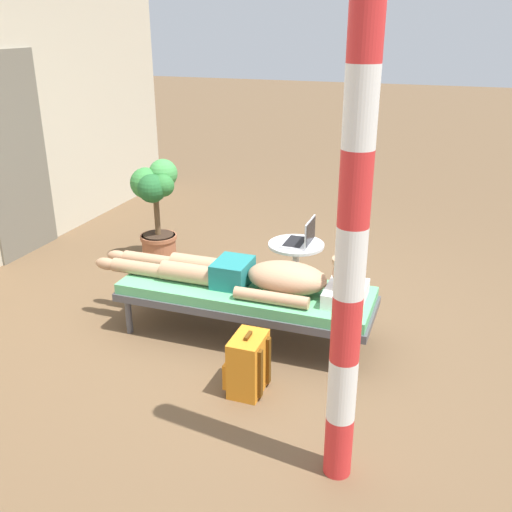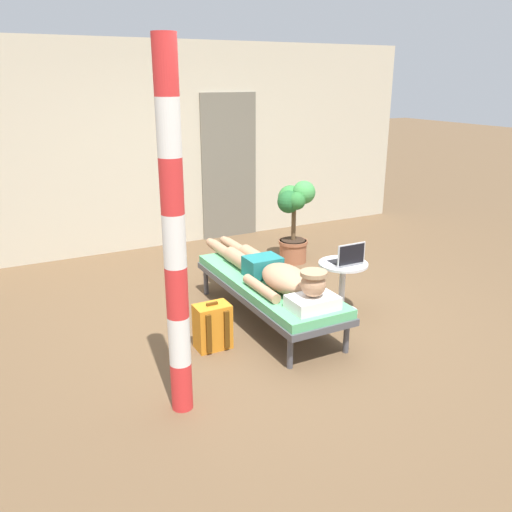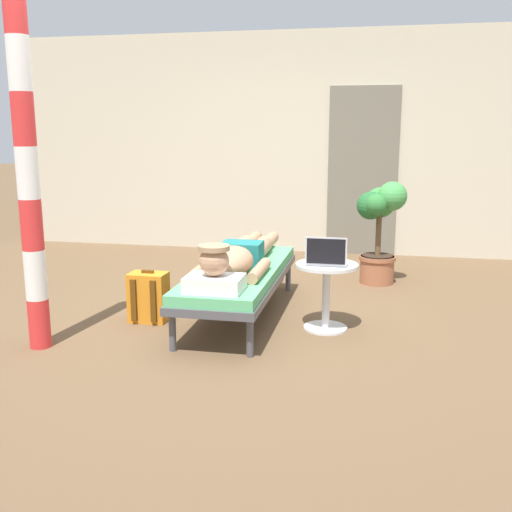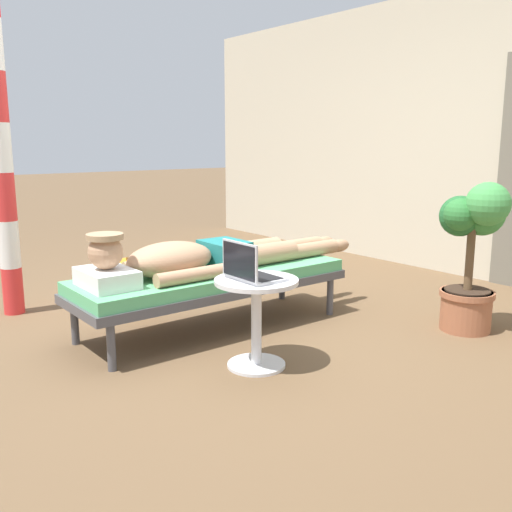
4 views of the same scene
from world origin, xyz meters
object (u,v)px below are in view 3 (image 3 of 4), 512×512
porch_post (28,173)px  side_table (326,285)px  backpack (149,297)px  laptop (327,258)px  potted_plant (380,223)px  lounge_chair (239,276)px  person_reclining (237,258)px

porch_post → side_table: bearing=22.1°
side_table → backpack: size_ratio=1.23×
backpack → porch_post: size_ratio=0.17×
side_table → laptop: (0.00, -0.05, 0.23)m
potted_plant → lounge_chair: bearing=-129.4°
lounge_chair → porch_post: 1.82m
lounge_chair → potted_plant: size_ratio=1.89×
person_reclining → potted_plant: 1.84m
potted_plant → porch_post: size_ratio=0.42×
backpack → potted_plant: potted_plant is taller
laptop → porch_post: (-1.97, -0.75, 0.66)m
lounge_chair → potted_plant: potted_plant is taller
person_reclining → lounge_chair: bearing=90.0°
side_table → laptop: laptop is taller
person_reclining → laptop: (0.73, -0.15, 0.06)m
lounge_chair → potted_plant: bearing=50.6°
lounge_chair → backpack: (-0.69, -0.27, -0.15)m
side_table → potted_plant: size_ratio=0.51×
side_table → backpack: bearing=-176.8°
backpack → porch_post: (-0.54, -0.72, 1.05)m
laptop → backpack: 1.48m
person_reclining → porch_post: size_ratio=0.87×
lounge_chair → person_reclining: bearing=-90.0°
person_reclining → potted_plant: bearing=52.5°
side_table → porch_post: 2.30m
person_reclining → backpack: person_reclining is taller
side_table → porch_post: (-1.97, -0.80, 0.89)m
person_reclining → backpack: size_ratio=5.12×
backpack → potted_plant: bearing=42.0°
porch_post → lounge_chair: bearing=38.6°
side_table → lounge_chair: bearing=165.7°
person_reclining → side_table: person_reclining is taller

